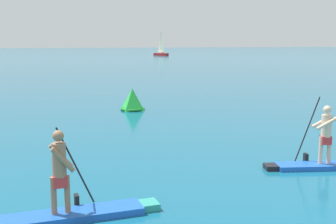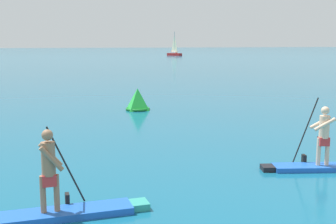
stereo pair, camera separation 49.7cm
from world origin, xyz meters
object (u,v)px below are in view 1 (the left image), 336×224
at_px(paddleboarder_mid_center, 324,156).
at_px(race_marker_buoy, 132,101).
at_px(paddleboarder_near_left, 68,204).
at_px(sailboat_right_horizon, 161,52).

relative_size(paddleboarder_mid_center, race_marker_buoy, 2.39).
xyz_separation_m(paddleboarder_near_left, race_marker_buoy, (3.73, 12.84, 0.16)).
bearing_deg(paddleboarder_mid_center, paddleboarder_near_left, 24.96).
height_order(race_marker_buoy, sailboat_right_horizon, sailboat_right_horizon).
height_order(paddleboarder_near_left, paddleboarder_mid_center, paddleboarder_mid_center).
height_order(paddleboarder_near_left, race_marker_buoy, paddleboarder_near_left).
bearing_deg(sailboat_right_horizon, race_marker_buoy, 135.64).
distance_m(paddleboarder_mid_center, sailboat_right_horizon, 91.89).
xyz_separation_m(race_marker_buoy, sailboat_right_horizon, (21.99, 78.73, 0.37)).
xyz_separation_m(paddleboarder_mid_center, sailboat_right_horizon, (19.00, 89.90, 0.50)).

